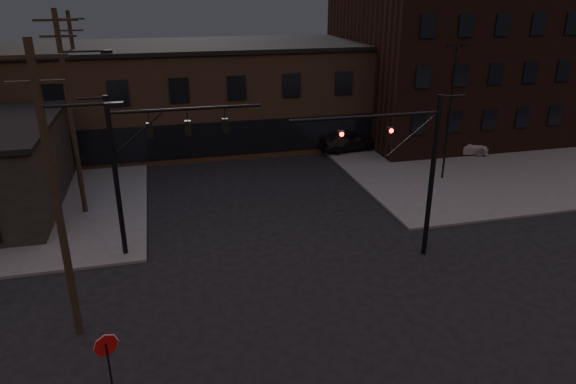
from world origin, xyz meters
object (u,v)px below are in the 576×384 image
(stop_sign, at_px, (107,353))
(car_crossing, at_px, (270,137))
(traffic_signal_far, at_px, (142,158))
(parked_car_lot_a, at_px, (349,140))
(traffic_signal_near, at_px, (411,162))
(parked_car_lot_b, at_px, (459,145))

(stop_sign, height_order, car_crossing, stop_sign)
(stop_sign, distance_m, car_crossing, 29.39)
(traffic_signal_far, bearing_deg, parked_car_lot_a, 41.43)
(traffic_signal_near, height_order, parked_car_lot_b, traffic_signal_near)
(stop_sign, xyz_separation_m, parked_car_lot_b, (25.21, 20.85, -1.02))
(parked_car_lot_a, bearing_deg, traffic_signal_far, 123.42)
(parked_car_lot_b, bearing_deg, stop_sign, 145.76)
(traffic_signal_far, distance_m, stop_sign, 10.55)
(stop_sign, xyz_separation_m, parked_car_lot_a, (17.00, 23.86, -0.84))
(stop_sign, bearing_deg, traffic_signal_near, 25.90)
(traffic_signal_near, distance_m, stop_sign, 15.17)
(traffic_signal_near, bearing_deg, stop_sign, -154.10)
(traffic_signal_far, xyz_separation_m, car_crossing, (9.91, 17.17, -4.27))
(stop_sign, bearing_deg, parked_car_lot_a, 54.53)
(stop_sign, xyz_separation_m, car_crossing, (11.20, 27.15, -1.11))
(stop_sign, relative_size, parked_car_lot_a, 0.50)
(traffic_signal_near, height_order, stop_sign, traffic_signal_near)
(stop_sign, height_order, parked_car_lot_a, stop_sign)
(traffic_signal_near, xyz_separation_m, car_crossing, (-2.16, 20.67, -4.19))
(traffic_signal_far, relative_size, parked_car_lot_b, 1.72)
(stop_sign, bearing_deg, car_crossing, 67.59)
(traffic_signal_far, distance_m, parked_car_lot_a, 21.34)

